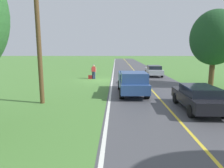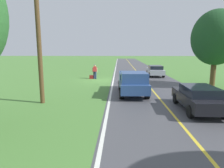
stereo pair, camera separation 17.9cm
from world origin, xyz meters
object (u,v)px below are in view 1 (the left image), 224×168
at_px(sedan_near_oncoming, 154,70).
at_px(suitcase_carried, 90,77).
at_px(hitchhiker_walking, 94,71).
at_px(sedan_mid_oncoming, 198,97).
at_px(utility_pole_roadside, 38,34).
at_px(pickup_truck_passing, 132,82).
at_px(tree_far_side_near, 215,38).

bearing_deg(sedan_near_oncoming, suitcase_carried, 19.32).
bearing_deg(sedan_near_oncoming, hitchhiker_walking, 19.71).
bearing_deg(sedan_mid_oncoming, suitcase_carried, -57.50).
distance_m(sedan_mid_oncoming, utility_pole_roadside, 10.22).
distance_m(hitchhiker_walking, pickup_truck_passing, 9.28).
xyz_separation_m(sedan_near_oncoming, utility_pole_roadside, (9.82, 13.90, 3.60)).
relative_size(hitchhiker_walking, tree_far_side_near, 0.25).
bearing_deg(sedan_near_oncoming, pickup_truck_passing, 71.33).
bearing_deg(utility_pole_roadside, pickup_truck_passing, -155.65).
relative_size(tree_far_side_near, sedan_near_oncoming, 1.58).
height_order(sedan_near_oncoming, sedan_mid_oncoming, same).
distance_m(tree_far_side_near, sedan_near_oncoming, 9.32).
xyz_separation_m(hitchhiker_walking, suitcase_carried, (0.42, 0.09, -0.76)).
relative_size(hitchhiker_walking, suitcase_carried, 3.80).
bearing_deg(tree_far_side_near, suitcase_carried, -21.02).
bearing_deg(pickup_truck_passing, sedan_near_oncoming, -108.67).
xyz_separation_m(pickup_truck_passing, tree_far_side_near, (-7.77, -3.63, 3.55)).
relative_size(hitchhiker_walking, utility_pole_roadside, 0.20).
height_order(suitcase_carried, pickup_truck_passing, pickup_truck_passing).
relative_size(sedan_near_oncoming, sedan_mid_oncoming, 1.01).
xyz_separation_m(sedan_mid_oncoming, utility_pole_roadside, (9.49, -1.24, 3.60)).
bearing_deg(hitchhiker_walking, sedan_mid_oncoming, 120.91).
bearing_deg(pickup_truck_passing, utility_pole_roadside, 24.35).
xyz_separation_m(suitcase_carried, sedan_near_oncoming, (-8.16, -2.86, 0.53)).
bearing_deg(hitchhiker_walking, pickup_truck_passing, 115.31).
relative_size(pickup_truck_passing, sedan_near_oncoming, 1.22).
distance_m(tree_far_side_near, sedan_mid_oncoming, 9.53).
bearing_deg(sedan_mid_oncoming, sedan_near_oncoming, -91.26).
relative_size(suitcase_carried, tree_far_side_near, 0.07).
relative_size(suitcase_carried, pickup_truck_passing, 0.08).
bearing_deg(tree_far_side_near, hitchhiker_walking, -22.07).
xyz_separation_m(tree_far_side_near, utility_pole_roadside, (13.82, 6.36, -0.16)).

